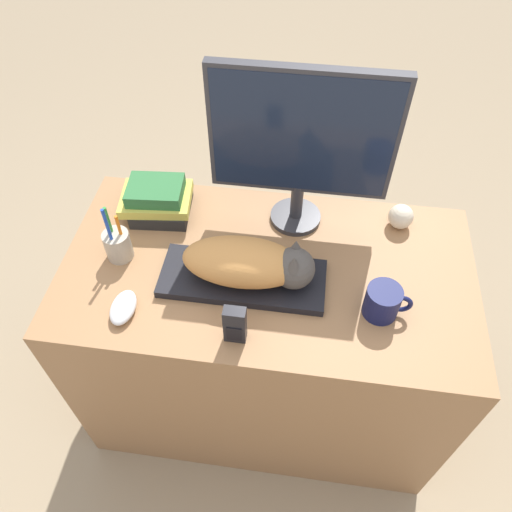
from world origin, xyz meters
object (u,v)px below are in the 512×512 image
at_px(book_stack, 158,200).
at_px(monitor, 302,140).
at_px(coffee_mug, 383,302).
at_px(baseball, 401,217).
at_px(cat, 253,263).
at_px(pen_cup, 118,244).
at_px(keyboard, 243,279).
at_px(computer_mouse, 123,307).
at_px(phone, 235,325).

bearing_deg(book_stack, monitor, 3.54).
distance_m(coffee_mug, baseball, 0.33).
xyz_separation_m(cat, pen_cup, (-0.38, 0.04, -0.03)).
height_order(monitor, baseball, monitor).
xyz_separation_m(keyboard, computer_mouse, (-0.29, -0.14, 0.01)).
bearing_deg(coffee_mug, book_stack, 157.01).
bearing_deg(phone, baseball, 46.97).
relative_size(keyboard, cat, 1.28).
bearing_deg(pen_cup, baseball, 16.27).
distance_m(coffee_mug, book_stack, 0.71).
relative_size(computer_mouse, pen_cup, 0.55).
xyz_separation_m(keyboard, monitor, (0.12, 0.26, 0.28)).
distance_m(cat, phone, 0.18).
bearing_deg(computer_mouse, monitor, 43.91).
height_order(keyboard, baseball, baseball).
height_order(cat, pen_cup, pen_cup).
height_order(coffee_mug, baseball, coffee_mug).
xyz_separation_m(computer_mouse, phone, (0.30, -0.04, 0.04)).
relative_size(cat, pen_cup, 1.77).
relative_size(monitor, computer_mouse, 4.51).
bearing_deg(pen_cup, book_stack, 70.81).
bearing_deg(pen_cup, coffee_mug, -7.32).
height_order(computer_mouse, pen_cup, pen_cup).
relative_size(coffee_mug, phone, 1.04).
distance_m(monitor, phone, 0.50).
bearing_deg(pen_cup, computer_mouse, -69.75).
height_order(cat, coffee_mug, cat).
xyz_separation_m(baseball, phone, (-0.42, -0.45, 0.02)).
distance_m(cat, monitor, 0.34).
relative_size(cat, monitor, 0.71).
xyz_separation_m(coffee_mug, pen_cup, (-0.72, 0.09, 0.00)).
xyz_separation_m(computer_mouse, pen_cup, (-0.07, 0.18, 0.03)).
height_order(keyboard, computer_mouse, computer_mouse).
bearing_deg(keyboard, baseball, 32.45).
bearing_deg(book_stack, coffee_mug, -22.99).
bearing_deg(keyboard, phone, -86.93).
bearing_deg(pen_cup, monitor, 23.97).
bearing_deg(keyboard, cat, 0.00).
bearing_deg(pen_cup, phone, -30.99).
relative_size(pen_cup, book_stack, 0.89).
bearing_deg(cat, computer_mouse, -156.38).
height_order(monitor, pen_cup, monitor).
relative_size(coffee_mug, book_stack, 0.55).
xyz_separation_m(computer_mouse, coffee_mug, (0.66, 0.09, 0.03)).
relative_size(monitor, baseball, 6.69).
bearing_deg(monitor, coffee_mug, -51.01).
xyz_separation_m(cat, book_stack, (-0.32, 0.23, -0.03)).
bearing_deg(monitor, phone, -104.43).
height_order(keyboard, book_stack, book_stack).
distance_m(keyboard, monitor, 0.40).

